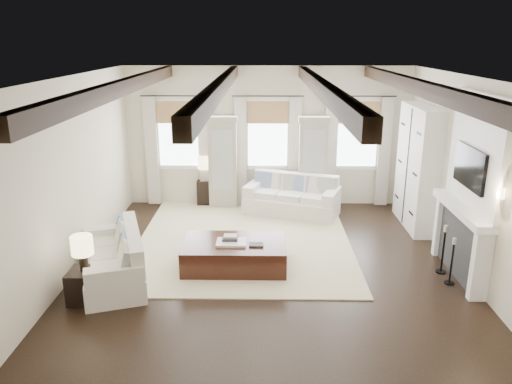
{
  "coord_description": "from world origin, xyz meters",
  "views": [
    {
      "loc": [
        -0.11,
        -7.58,
        3.77
      ],
      "look_at": [
        -0.23,
        0.91,
        1.15
      ],
      "focal_mm": 35.0,
      "sensor_mm": 36.0,
      "label": 1
    }
  ],
  "objects_px": {
    "side_table_back": "(206,192)",
    "sofa_left": "(117,260)",
    "side_table_front": "(86,285)",
    "ottoman": "(235,255)",
    "sofa_back": "(292,198)"
  },
  "relations": [
    {
      "from": "sofa_left",
      "to": "side_table_front",
      "type": "height_order",
      "value": "sofa_left"
    },
    {
      "from": "sofa_left",
      "to": "side_table_back",
      "type": "bearing_deg",
      "value": 75.6
    },
    {
      "from": "sofa_back",
      "to": "ottoman",
      "type": "relative_size",
      "value": 1.28
    },
    {
      "from": "sofa_left",
      "to": "ottoman",
      "type": "bearing_deg",
      "value": 14.95
    },
    {
      "from": "ottoman",
      "to": "side_table_back",
      "type": "distance_m",
      "value": 3.53
    },
    {
      "from": "sofa_left",
      "to": "side_table_back",
      "type": "height_order",
      "value": "sofa_left"
    },
    {
      "from": "sofa_left",
      "to": "side_table_front",
      "type": "bearing_deg",
      "value": -112.15
    },
    {
      "from": "sofa_back",
      "to": "side_table_front",
      "type": "xyz_separation_m",
      "value": [
        -3.29,
        -3.95,
        -0.11
      ]
    },
    {
      "from": "side_table_front",
      "to": "side_table_back",
      "type": "distance_m",
      "value": 4.78
    },
    {
      "from": "sofa_left",
      "to": "side_table_back",
      "type": "distance_m",
      "value": 4.05
    },
    {
      "from": "side_table_back",
      "to": "sofa_left",
      "type": "bearing_deg",
      "value": -104.4
    },
    {
      "from": "sofa_back",
      "to": "sofa_left",
      "type": "distance_m",
      "value": 4.45
    },
    {
      "from": "ottoman",
      "to": "side_table_front",
      "type": "bearing_deg",
      "value": -151.16
    },
    {
      "from": "sofa_left",
      "to": "side_table_back",
      "type": "xyz_separation_m",
      "value": [
        1.01,
        3.92,
        -0.05
      ]
    },
    {
      "from": "sofa_back",
      "to": "sofa_left",
      "type": "height_order",
      "value": "sofa_back"
    }
  ]
}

